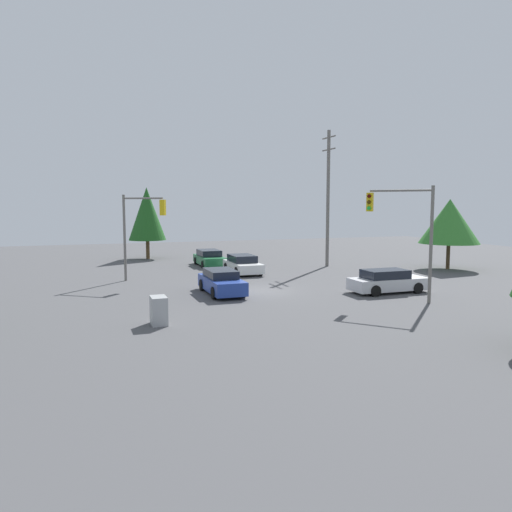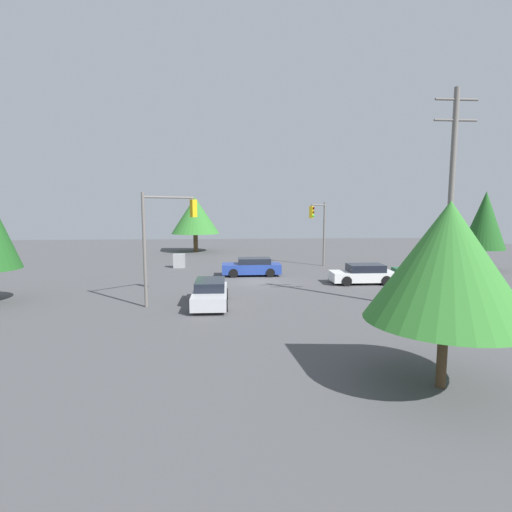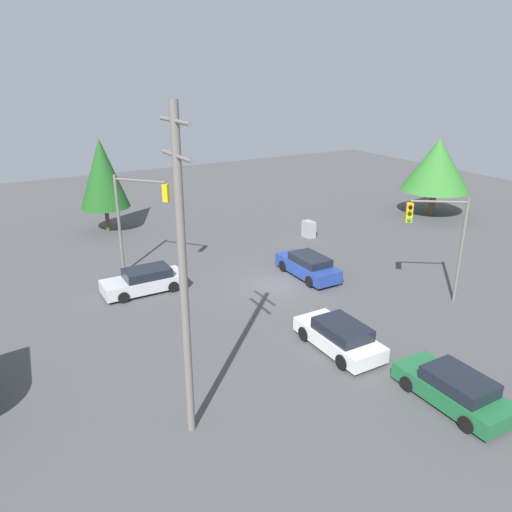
# 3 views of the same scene
# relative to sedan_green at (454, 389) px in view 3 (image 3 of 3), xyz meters

# --- Properties ---
(ground_plane) EXTENTS (80.00, 80.00, 0.00)m
(ground_plane) POSITION_rel_sedan_green_xyz_m (-13.00, 0.16, -0.66)
(ground_plane) COLOR #4C4C4F
(sedan_green) EXTENTS (4.60, 2.04, 1.37)m
(sedan_green) POSITION_rel_sedan_green_xyz_m (0.00, 0.00, 0.00)
(sedan_green) COLOR #1E6638
(sedan_green) RESTS_ON ground_plane
(sedan_white) EXTENTS (4.59, 2.07, 1.41)m
(sedan_white) POSITION_rel_sedan_green_xyz_m (-5.37, -1.29, 0.03)
(sedan_white) COLOR silver
(sedan_white) RESTS_ON ground_plane
(sedan_blue) EXTENTS (4.72, 1.95, 1.44)m
(sedan_blue) POSITION_rel_sedan_green_xyz_m (-13.25, 2.59, 0.05)
(sedan_blue) COLOR #233D93
(sedan_blue) RESTS_ON ground_plane
(sedan_silver) EXTENTS (1.99, 4.74, 1.40)m
(sedan_silver) POSITION_rel_sedan_green_xyz_m (-16.18, -7.02, 0.02)
(sedan_silver) COLOR silver
(sedan_silver) RESTS_ON ground_plane
(traffic_signal_main) EXTENTS (2.04, 2.71, 5.97)m
(traffic_signal_main) POSITION_rel_sedan_green_xyz_m (-6.89, 6.55, 3.40)
(traffic_signal_main) COLOR slate
(traffic_signal_main) RESTS_ON ground_plane
(traffic_signal_cross) EXTENTS (2.82, 2.59, 6.33)m
(traffic_signal_cross) POSITION_rel_sedan_green_xyz_m (-18.71, -6.34, 3.66)
(traffic_signal_cross) COLOR slate
(traffic_signal_cross) RESTS_ON ground_plane
(utility_pole_tall) EXTENTS (2.20, 0.28, 11.45)m
(utility_pole_tall) POSITION_rel_sedan_green_xyz_m (-3.72, -9.40, 5.37)
(utility_pole_tall) COLOR slate
(utility_pole_tall) RESTS_ON ground_plane
(electrical_cabinet) EXTENTS (1.03, 0.68, 1.27)m
(electrical_cabinet) POSITION_rel_sedan_green_xyz_m (-19.67, 7.25, -0.02)
(electrical_cabinet) COLOR #9EA0A3
(electrical_cabinet) RESTS_ON ground_plane
(tree_corner) EXTENTS (3.81, 3.81, 7.37)m
(tree_corner) POSITION_rel_sedan_green_xyz_m (-28.97, -5.85, 4.02)
(tree_corner) COLOR brown
(tree_corner) RESTS_ON ground_plane
(tree_behind) EXTENTS (5.90, 5.90, 6.73)m
(tree_behind) POSITION_rel_sedan_green_xyz_m (-19.24, 20.37, 3.83)
(tree_behind) COLOR brown
(tree_behind) RESTS_ON ground_plane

